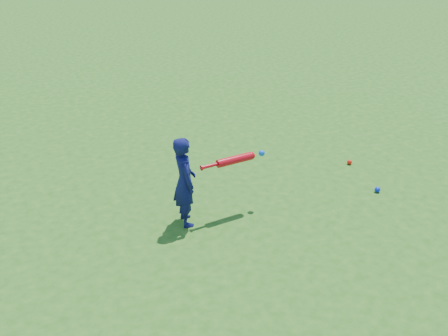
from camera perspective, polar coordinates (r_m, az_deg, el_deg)
name	(u,v)px	position (r m, az deg, el deg)	size (l,w,h in m)	color
ground	(195,203)	(6.16, -3.34, -4.05)	(80.00, 80.00, 0.00)	#245E16
child	(185,182)	(5.54, -4.53, -1.56)	(0.39, 0.25, 1.06)	#0F1246
ground_ball_red	(350,162)	(7.29, 14.15, 0.65)	(0.07, 0.07, 0.07)	red
ground_ball_blue	(377,190)	(6.66, 17.13, -2.37)	(0.07, 0.07, 0.07)	#0C27D2
bat_swing	(237,159)	(5.70, 1.55, 1.02)	(0.83, 0.13, 0.09)	red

